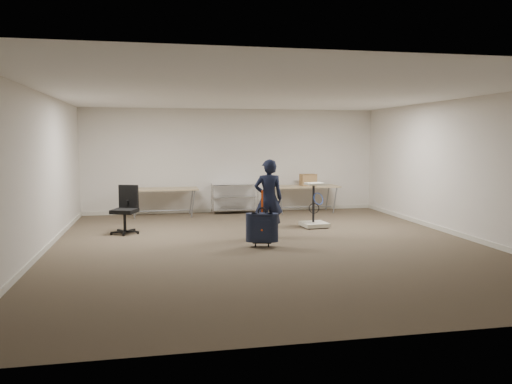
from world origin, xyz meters
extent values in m
plane|color=#413627|center=(0.00, 0.00, 0.00)|extent=(9.00, 9.00, 0.00)
plane|color=beige|center=(0.00, 4.50, 1.40)|extent=(8.00, 0.00, 8.00)
plane|color=beige|center=(0.00, -4.50, 1.40)|extent=(8.00, 0.00, 8.00)
plane|color=beige|center=(-4.00, 0.00, 1.40)|extent=(0.00, 9.00, 9.00)
plane|color=beige|center=(4.00, 0.00, 1.40)|extent=(0.00, 9.00, 9.00)
plane|color=white|center=(0.00, 0.00, 2.80)|extent=(8.00, 8.00, 0.00)
cube|color=beige|center=(0.00, 4.49, 0.05)|extent=(8.00, 0.02, 0.10)
cube|color=beige|center=(-3.99, 0.00, 0.05)|extent=(0.02, 9.00, 0.10)
cube|color=beige|center=(3.99, 0.00, 0.05)|extent=(0.02, 9.00, 0.10)
cube|color=#97835D|center=(-1.90, 3.95, 0.71)|extent=(1.80, 0.75, 0.03)
cylinder|color=gray|center=(-1.90, 3.95, 0.15)|extent=(1.50, 0.02, 0.02)
cylinder|color=gray|center=(-2.65, 3.65, 0.35)|extent=(0.13, 0.04, 0.69)
cylinder|color=gray|center=(-1.15, 3.65, 0.35)|extent=(0.13, 0.04, 0.69)
cylinder|color=gray|center=(-2.65, 4.25, 0.35)|extent=(0.13, 0.04, 0.69)
cylinder|color=gray|center=(-1.15, 4.25, 0.35)|extent=(0.13, 0.04, 0.69)
cube|color=#97835D|center=(1.90, 3.95, 0.71)|extent=(1.80, 0.75, 0.03)
cylinder|color=gray|center=(1.90, 3.95, 0.15)|extent=(1.50, 0.02, 0.02)
cylinder|color=gray|center=(1.15, 3.65, 0.35)|extent=(0.13, 0.04, 0.69)
cylinder|color=gray|center=(2.65, 3.65, 0.35)|extent=(0.13, 0.04, 0.69)
cylinder|color=gray|center=(1.15, 4.25, 0.35)|extent=(0.13, 0.04, 0.69)
cylinder|color=gray|center=(2.65, 4.25, 0.35)|extent=(0.13, 0.04, 0.69)
cylinder|color=silver|center=(-0.60, 3.98, 0.40)|extent=(0.02, 0.02, 0.80)
cylinder|color=silver|center=(0.60, 3.98, 0.40)|extent=(0.02, 0.02, 0.80)
cylinder|color=silver|center=(-0.60, 4.42, 0.40)|extent=(0.02, 0.02, 0.80)
cylinder|color=silver|center=(0.60, 4.42, 0.40)|extent=(0.02, 0.02, 0.80)
cube|color=silver|center=(0.00, 4.20, 0.10)|extent=(1.20, 0.45, 0.02)
cube|color=silver|center=(0.00, 4.20, 0.45)|extent=(1.20, 0.45, 0.02)
cube|color=silver|center=(0.00, 4.20, 0.78)|extent=(1.20, 0.45, 0.01)
imported|color=black|center=(0.17, 0.75, 0.79)|extent=(0.60, 0.42, 1.58)
cube|color=#161E33|center=(-0.15, -0.12, 0.36)|extent=(0.43, 0.31, 0.52)
cube|color=black|center=(-0.14, -0.10, 0.09)|extent=(0.37, 0.23, 0.03)
cylinder|color=black|center=(-0.27, -0.09, 0.04)|extent=(0.04, 0.07, 0.07)
cylinder|color=black|center=(-0.03, -0.15, 0.04)|extent=(0.04, 0.07, 0.07)
torus|color=black|center=(-0.15, -0.12, 0.66)|extent=(0.17, 0.06, 0.17)
cube|color=#FF4B0D|center=(-0.14, -0.10, 0.85)|extent=(0.04, 0.01, 0.40)
cylinder|color=black|center=(-2.72, 1.72, 0.05)|extent=(0.61, 0.61, 0.09)
cylinder|color=black|center=(-2.72, 1.72, 0.26)|extent=(0.06, 0.06, 0.41)
cube|color=black|center=(-2.72, 1.72, 0.48)|extent=(0.61, 0.61, 0.08)
cube|color=black|center=(-2.64, 1.93, 0.77)|extent=(0.42, 0.21, 0.49)
cube|color=beige|center=(1.44, 1.69, 0.07)|extent=(0.60, 0.60, 0.09)
cylinder|color=black|center=(1.22, 1.47, 0.02)|extent=(0.07, 0.07, 0.04)
cylinder|color=black|center=(1.44, 1.75, 0.55)|extent=(0.05, 0.05, 0.88)
cube|color=beige|center=(1.44, 1.69, 0.99)|extent=(0.41, 0.37, 0.04)
torus|color=blue|center=(1.50, 1.61, 0.66)|extent=(0.29, 0.14, 0.27)
cube|color=#906743|center=(2.01, 4.03, 0.88)|extent=(0.42, 0.33, 0.31)
camera|label=1|loc=(-2.02, -8.98, 1.97)|focal=35.00mm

